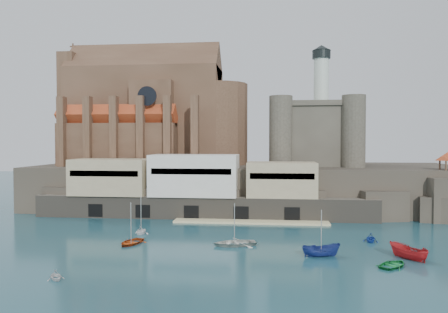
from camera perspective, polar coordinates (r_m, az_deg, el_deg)
ground at (r=68.36m, az=1.10°, el=-11.36°), size 300.00×300.00×0.00m
promontory at (r=106.35m, az=2.89°, el=-3.87°), size 100.00×36.00×10.00m
quay at (r=91.28m, az=-4.00°, el=-4.12°), size 70.00×12.00×13.05m
church at (r=112.37m, az=-9.35°, el=5.20°), size 47.00×25.93×30.51m
castle_keep at (r=107.84m, az=11.63°, el=3.30°), size 21.20×21.20×29.30m
boat_0 at (r=69.96m, az=-12.04°, el=-11.09°), size 4.03×2.01×5.42m
boat_1 at (r=55.31m, az=-21.13°, el=-14.73°), size 2.72×2.61×2.72m
boat_2 at (r=62.87m, az=12.57°, el=-12.60°), size 2.46×2.41×5.39m
boat_3 at (r=60.73m, az=21.25°, el=-13.21°), size 3.36×3.18×5.02m
boat_4 at (r=76.84m, az=-10.77°, el=-9.90°), size 3.14×2.23×3.34m
boat_5 at (r=65.01m, az=22.89°, el=-12.22°), size 3.11×3.12×5.84m
boat_6 at (r=67.58m, az=1.38°, el=-11.52°), size 2.72×4.90×6.59m
boat_7 at (r=73.65m, az=18.60°, el=-10.49°), size 3.19×2.43×3.27m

